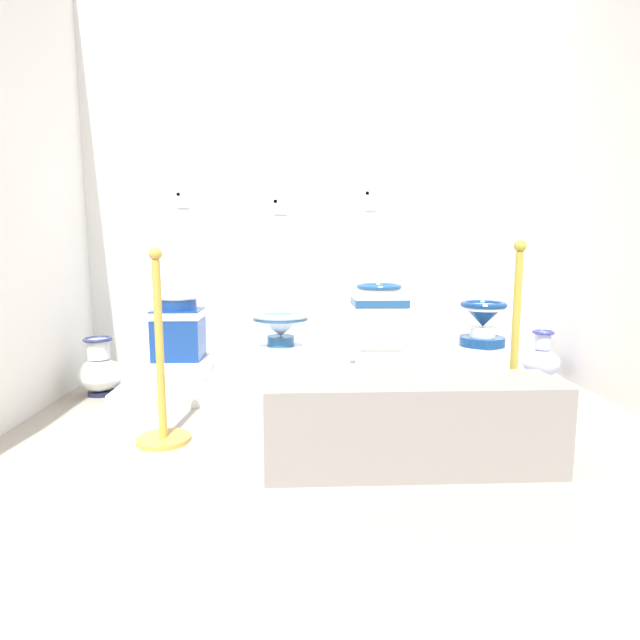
# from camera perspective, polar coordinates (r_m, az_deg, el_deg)

# --- Properties ---
(ground_plane) EXTENTS (5.57, 5.73, 0.02)m
(ground_plane) POSITION_cam_1_polar(r_m,az_deg,el_deg) (2.10, 4.13, -19.91)
(ground_plane) COLOR #A3998C
(wall_back) EXTENTS (3.77, 0.06, 3.17)m
(wall_back) POSITION_cam_1_polar(r_m,az_deg,el_deg) (3.99, 0.73, 16.88)
(wall_back) COLOR white
(wall_back) RESTS_ON ground_plane
(display_platform) EXTENTS (2.80, 0.84, 0.08)m
(display_platform) POSITION_cam_1_polar(r_m,az_deg,el_deg) (3.60, 1.12, -7.00)
(display_platform) COLOR white
(display_platform) RESTS_ON ground_plane
(plinth_block_slender_white) EXTENTS (0.37, 0.37, 0.14)m
(plinth_block_slender_white) POSITION_cam_1_polar(r_m,az_deg,el_deg) (3.65, -15.44, -5.27)
(plinth_block_slender_white) COLOR white
(plinth_block_slender_white) RESTS_ON display_platform
(antique_toilet_slender_white) EXTENTS (0.32, 0.31, 0.44)m
(antique_toilet_slender_white) POSITION_cam_1_polar(r_m,az_deg,el_deg) (3.59, -15.61, -0.66)
(antique_toilet_slender_white) COLOR navy
(antique_toilet_slender_white) RESTS_ON plinth_block_slender_white
(plinth_block_central_ornate) EXTENTS (0.34, 0.37, 0.17)m
(plinth_block_central_ornate) POSITION_cam_1_polar(r_m,az_deg,el_deg) (3.61, -4.40, -4.88)
(plinth_block_central_ornate) COLOR white
(plinth_block_central_ornate) RESTS_ON display_platform
(antique_toilet_central_ornate) EXTENTS (0.40, 0.40, 0.28)m
(antique_toilet_central_ornate) POSITION_cam_1_polar(r_m,az_deg,el_deg) (3.56, -4.44, -0.67)
(antique_toilet_central_ornate) COLOR silver
(antique_toilet_central_ornate) RESTS_ON plinth_block_central_ornate
(plinth_block_rightmost) EXTENTS (0.28, 0.29, 0.23)m
(plinth_block_rightmost) POSITION_cam_1_polar(r_m,az_deg,el_deg) (3.56, 6.52, -4.60)
(plinth_block_rightmost) COLOR white
(plinth_block_rightmost) RESTS_ON display_platform
(antique_toilet_rightmost) EXTENTS (0.36, 0.33, 0.42)m
(antique_toilet_rightmost) POSITION_cam_1_polar(r_m,az_deg,el_deg) (3.50, 6.61, 0.73)
(antique_toilet_rightmost) COLOR white
(antique_toilet_rightmost) RESTS_ON plinth_block_rightmost
(plinth_block_leftmost) EXTENTS (0.29, 0.30, 0.21)m
(plinth_block_leftmost) POSITION_cam_1_polar(r_m,az_deg,el_deg) (3.79, 17.64, -4.33)
(plinth_block_leftmost) COLOR white
(plinth_block_leftmost) RESTS_ON display_platform
(antique_toilet_leftmost) EXTENTS (0.32, 0.32, 0.31)m
(antique_toilet_leftmost) POSITION_cam_1_polar(r_m,az_deg,el_deg) (3.74, 17.83, 0.00)
(antique_toilet_leftmost) COLOR navy
(antique_toilet_leftmost) RESTS_ON plinth_block_leftmost
(info_placard_first) EXTENTS (0.10, 0.01, 0.12)m
(info_placard_first) POSITION_cam_1_polar(r_m,az_deg,el_deg) (4.01, -15.19, 12.96)
(info_placard_first) COLOR white
(info_placard_second) EXTENTS (0.11, 0.01, 0.12)m
(info_placard_second) POSITION_cam_1_polar(r_m,az_deg,el_deg) (3.91, -4.54, 12.63)
(info_placard_second) COLOR white
(info_placard_third) EXTENTS (0.09, 0.01, 0.16)m
(info_placard_third) POSITION_cam_1_polar(r_m,az_deg,el_deg) (3.96, 5.75, 13.32)
(info_placard_third) COLOR white
(decorative_vase_spare) EXTENTS (0.29, 0.29, 0.39)m
(decorative_vase_spare) POSITION_cam_1_polar(r_m,az_deg,el_deg) (3.70, -23.50, -5.29)
(decorative_vase_spare) COLOR navy
(decorative_vase_spare) RESTS_ON ground_plane
(decorative_vase_corner) EXTENTS (0.27, 0.27, 0.37)m
(decorative_vase_corner) POSITION_cam_1_polar(r_m,az_deg,el_deg) (4.12, 23.62, -4.15)
(decorative_vase_corner) COLOR navy
(decorative_vase_corner) RESTS_ON ground_plane
(stanchion_post_near_left) EXTENTS (0.27, 0.27, 0.98)m
(stanchion_post_near_left) POSITION_cam_1_polar(r_m,az_deg,el_deg) (2.69, -17.38, -7.42)
(stanchion_post_near_left) COLOR gold
(stanchion_post_near_left) RESTS_ON ground_plane
(stanchion_post_near_right) EXTENTS (0.24, 0.24, 1.02)m
(stanchion_post_near_right) POSITION_cam_1_polar(r_m,az_deg,el_deg) (2.83, 20.87, -5.86)
(stanchion_post_near_right) COLOR gold
(stanchion_post_near_right) RESTS_ON ground_plane
(museum_bench) EXTENTS (1.29, 0.36, 0.40)m
(museum_bench) POSITION_cam_1_polar(r_m,az_deg,el_deg) (2.34, 10.29, -11.42)
(museum_bench) COLOR gray
(museum_bench) RESTS_ON ground_plane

